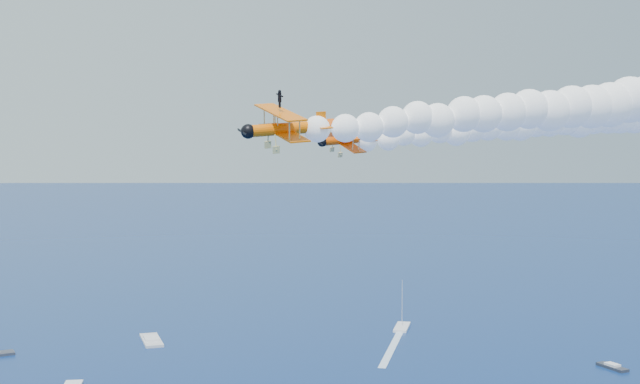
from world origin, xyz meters
name	(u,v)px	position (x,y,z in m)	size (l,w,h in m)	color
biplane_lead	(346,140)	(9.77, 29.67, 56.52)	(7.27, 8.15, 4.91)	#EB4B04
biplane_trail	(286,129)	(-4.99, 11.41, 57.69)	(8.31, 9.32, 5.61)	#FB6805
smoke_trail_lead	(558,120)	(42.60, 31.72, 59.05)	(66.33, 10.37, 11.70)	white
smoke_trail_trail	(580,105)	(27.89, 10.27, 60.22)	(66.41, 8.73, 11.70)	white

